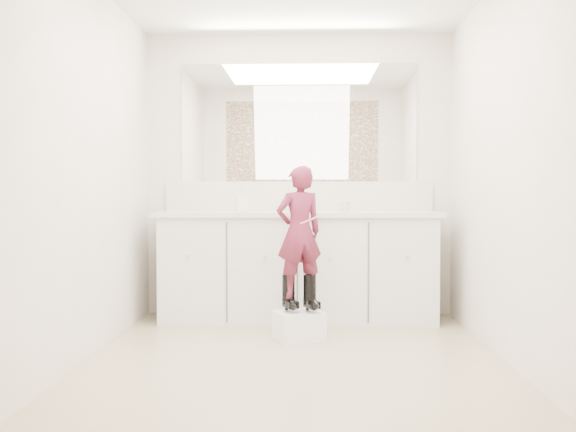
{
  "coord_description": "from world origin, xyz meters",
  "views": [
    {
      "loc": [
        0.09,
        -4.0,
        1.04
      ],
      "look_at": [
        -0.06,
        0.66,
        0.87
      ],
      "focal_mm": 40.0,
      "sensor_mm": 36.0,
      "label": 1
    }
  ],
  "objects": [
    {
      "name": "wall_back",
      "position": [
        0.0,
        1.5,
        1.2
      ],
      "size": [
        2.6,
        0.0,
        2.6
      ],
      "primitive_type": "plane",
      "rotation": [
        1.57,
        0.0,
        0.0
      ],
      "color": "beige",
      "rests_on": "floor"
    },
    {
      "name": "soap_bottle",
      "position": [
        -0.45,
        1.18,
        0.99
      ],
      "size": [
        0.11,
        0.11,
        0.19
      ],
      "primitive_type": "imported",
      "rotation": [
        0.0,
        0.0,
        0.26
      ],
      "color": "silver",
      "rests_on": "countertop"
    },
    {
      "name": "backsplash",
      "position": [
        0.0,
        1.49,
        1.02
      ],
      "size": [
        2.28,
        0.03,
        0.25
      ],
      "primitive_type": "cube",
      "color": "beige",
      "rests_on": "countertop"
    },
    {
      "name": "faucet",
      "position": [
        0.0,
        1.38,
        0.94
      ],
      "size": [
        0.08,
        0.08,
        0.1
      ],
      "primitive_type": "cylinder",
      "color": "silver",
      "rests_on": "countertop"
    },
    {
      "name": "boot_left",
      "position": [
        -0.06,
        0.52,
        0.33
      ],
      "size": [
        0.16,
        0.2,
        0.26
      ],
      "primitive_type": null,
      "rotation": [
        0.0,
        0.0,
        0.4
      ],
      "color": "black",
      "rests_on": "step_stool"
    },
    {
      "name": "boot_right",
      "position": [
        0.09,
        0.52,
        0.33
      ],
      "size": [
        0.16,
        0.2,
        0.26
      ],
      "primitive_type": null,
      "rotation": [
        0.0,
        0.0,
        0.4
      ],
      "color": "black",
      "rests_on": "step_stool"
    },
    {
      "name": "wall_right",
      "position": [
        1.3,
        0.0,
        1.2
      ],
      "size": [
        0.0,
        3.0,
        3.0
      ],
      "primitive_type": "plane",
      "rotation": [
        1.57,
        0.0,
        -1.57
      ],
      "color": "beige",
      "rests_on": "floor"
    },
    {
      "name": "countertop",
      "position": [
        0.0,
        1.21,
        0.87
      ],
      "size": [
        2.28,
        0.58,
        0.04
      ],
      "primitive_type": "cube",
      "color": "beige",
      "rests_on": "vanity_cabinet"
    },
    {
      "name": "wall_front",
      "position": [
        0.0,
        -1.5,
        1.2
      ],
      "size": [
        2.6,
        0.0,
        2.6
      ],
      "primitive_type": "plane",
      "rotation": [
        -1.57,
        0.0,
        0.0
      ],
      "color": "beige",
      "rests_on": "floor"
    },
    {
      "name": "step_stool",
      "position": [
        0.02,
        0.5,
        0.1
      ],
      "size": [
        0.39,
        0.37,
        0.2
      ],
      "primitive_type": "cube",
      "rotation": [
        0.0,
        0.0,
        0.4
      ],
      "color": "white",
      "rests_on": "floor"
    },
    {
      "name": "mirror",
      "position": [
        0.0,
        1.49,
        1.64
      ],
      "size": [
        2.0,
        0.02,
        1.0
      ],
      "primitive_type": "cube",
      "color": "white",
      "rests_on": "wall_back"
    },
    {
      "name": "cup",
      "position": [
        0.38,
        1.28,
        0.93
      ],
      "size": [
        0.12,
        0.12,
        0.09
      ],
      "primitive_type": "imported",
      "rotation": [
        0.0,
        0.0,
        -0.37
      ],
      "color": "beige",
      "rests_on": "countertop"
    },
    {
      "name": "floor",
      "position": [
        0.0,
        0.0,
        0.0
      ],
      "size": [
        3.0,
        3.0,
        0.0
      ],
      "primitive_type": "plane",
      "color": "#8D815C",
      "rests_on": "ground"
    },
    {
      "name": "toothbrush",
      "position": [
        0.09,
        0.44,
        0.85
      ],
      "size": [
        0.13,
        0.06,
        0.06
      ],
      "primitive_type": "cylinder",
      "rotation": [
        0.0,
        1.22,
        0.4
      ],
      "color": "pink",
      "rests_on": "toddler"
    },
    {
      "name": "toddler",
      "position": [
        0.02,
        0.52,
        0.77
      ],
      "size": [
        0.4,
        0.34,
        0.93
      ],
      "primitive_type": "imported",
      "rotation": [
        0.0,
        0.0,
        3.55
      ],
      "color": "#A4325A",
      "rests_on": "step_stool"
    },
    {
      "name": "vanity_cabinet",
      "position": [
        0.0,
        1.23,
        0.42
      ],
      "size": [
        2.2,
        0.55,
        0.85
      ],
      "primitive_type": "cube",
      "color": "silver",
      "rests_on": "floor"
    },
    {
      "name": "wall_left",
      "position": [
        -1.3,
        0.0,
        1.2
      ],
      "size": [
        0.0,
        3.0,
        3.0
      ],
      "primitive_type": "plane",
      "rotation": [
        1.57,
        0.0,
        1.57
      ],
      "color": "beige",
      "rests_on": "floor"
    },
    {
      "name": "dot_panel",
      "position": [
        0.0,
        -1.49,
        1.65
      ],
      "size": [
        2.0,
        0.01,
        1.2
      ],
      "primitive_type": "cube",
      "color": "#472819",
      "rests_on": "wall_front"
    }
  ]
}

